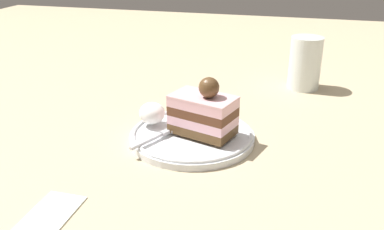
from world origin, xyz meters
name	(u,v)px	position (x,y,z in m)	size (l,w,h in m)	color
ground_plane	(182,132)	(0.00, 0.00, 0.00)	(2.40, 2.40, 0.00)	tan
dessert_plate	(192,136)	(0.02, -0.02, 0.01)	(0.21, 0.21, 0.02)	white
cake_slice	(203,112)	(0.04, -0.02, 0.05)	(0.12, 0.09, 0.10)	brown
whipped_cream_dollop	(152,113)	(-0.05, -0.01, 0.04)	(0.05, 0.05, 0.04)	white
fork	(158,136)	(-0.02, -0.06, 0.02)	(0.06, 0.10, 0.00)	silver
drink_glass_near	(305,66)	(0.20, 0.30, 0.05)	(0.07, 0.07, 0.12)	white
folded_napkin	(48,216)	(-0.09, -0.28, 0.00)	(0.10, 0.05, 0.00)	white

